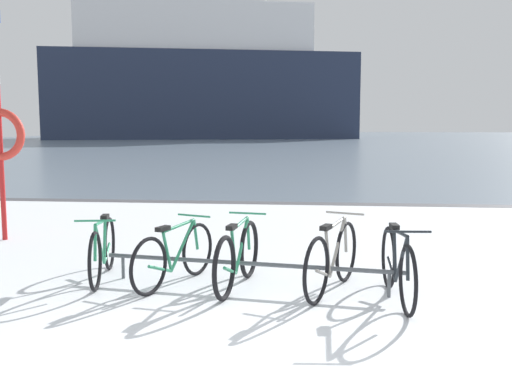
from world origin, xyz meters
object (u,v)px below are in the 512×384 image
object	(u,v)px
bicycle_4	(398,266)
ferry_ship	(200,75)
bicycle_2	(238,256)
bicycle_0	(103,250)
bicycle_3	(332,259)
bicycle_1	(175,255)

from	to	relation	value
bicycle_4	ferry_ship	size ratio (longest dim) A/B	0.04
bicycle_2	bicycle_0	bearing A→B (deg)	173.37
bicycle_0	bicycle_3	bearing A→B (deg)	-5.14
bicycle_1	bicycle_0	bearing A→B (deg)	171.93
bicycle_1	bicycle_4	world-z (taller)	bicycle_4
bicycle_3	ferry_ship	xyz separation A→B (m)	(-14.36, 64.98, 7.37)
bicycle_0	bicycle_1	xyz separation A→B (m)	(0.92, -0.13, -0.01)
bicycle_3	ferry_ship	distance (m)	66.95
bicycle_4	ferry_ship	bearing A→B (deg)	102.98
bicycle_1	bicycle_4	bearing A→B (deg)	-8.72
bicycle_3	ferry_ship	world-z (taller)	ferry_ship
bicycle_0	bicycle_1	distance (m)	0.93
bicycle_1	bicycle_3	world-z (taller)	bicycle_3
bicycle_0	bicycle_1	bearing A→B (deg)	-8.07
bicycle_1	bicycle_4	distance (m)	2.53
bicycle_3	bicycle_4	world-z (taller)	bicycle_3
bicycle_0	bicycle_4	size ratio (longest dim) A/B	0.96
bicycle_1	bicycle_2	world-z (taller)	bicycle_2
bicycle_3	bicycle_2	bearing A→B (deg)	177.19
bicycle_0	bicycle_2	distance (m)	1.68
bicycle_0	ferry_ship	xyz separation A→B (m)	(-11.61, 64.73, 7.39)
bicycle_1	bicycle_4	xyz separation A→B (m)	(2.51, -0.38, 0.03)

